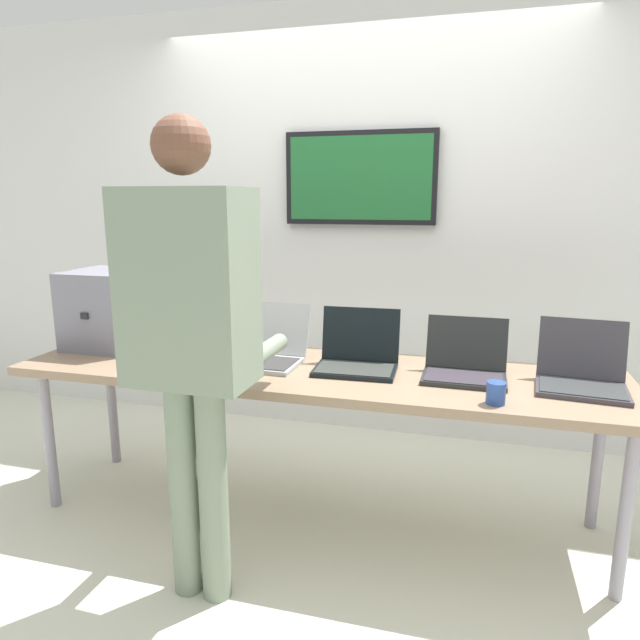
% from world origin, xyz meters
% --- Properties ---
extents(ground, '(8.00, 8.00, 0.04)m').
position_xyz_m(ground, '(0.00, 0.00, -0.02)').
color(ground, beige).
extents(back_wall, '(8.00, 0.11, 2.65)m').
position_xyz_m(back_wall, '(-0.00, 1.13, 1.33)').
color(back_wall, silver).
rests_on(back_wall, ground).
extents(workbench, '(2.75, 0.70, 0.74)m').
position_xyz_m(workbench, '(0.00, 0.00, 0.69)').
color(workbench, '#8B7058').
rests_on(workbench, ground).
extents(equipment_box, '(0.37, 0.40, 0.40)m').
position_xyz_m(equipment_box, '(-1.14, 0.11, 0.94)').
color(equipment_box, slate).
rests_on(equipment_box, workbench).
extents(laptop_station_0, '(0.36, 0.27, 0.24)m').
position_xyz_m(laptop_station_0, '(-0.72, 0.04, 0.80)').
color(laptop_station_0, black).
rests_on(laptop_station_0, workbench).
extents(laptop_station_1, '(0.34, 0.37, 0.26)m').
position_xyz_m(laptop_station_1, '(-0.24, 0.05, 0.80)').
color(laptop_station_1, '#AEB0B4').
rests_on(laptop_station_1, workbench).
extents(laptop_station_2, '(0.37, 0.31, 0.26)m').
position_xyz_m(laptop_station_2, '(0.19, 0.05, 0.80)').
color(laptop_station_2, black).
rests_on(laptop_station_2, workbench).
extents(laptop_station_3, '(0.35, 0.31, 0.25)m').
position_xyz_m(laptop_station_3, '(0.67, 0.05, 0.80)').
color(laptop_station_3, '#252828').
rests_on(laptop_station_3, workbench).
extents(laptop_station_4, '(0.37, 0.36, 0.26)m').
position_xyz_m(laptop_station_4, '(1.13, 0.04, 0.80)').
color(laptop_station_4, '#3A373F').
rests_on(laptop_station_4, workbench).
extents(person, '(0.45, 0.59, 1.77)m').
position_xyz_m(person, '(-0.27, -0.62, 1.08)').
color(person, gray).
rests_on(person, ground).
extents(coffee_mug, '(0.07, 0.07, 0.09)m').
position_xyz_m(coffee_mug, '(0.79, -0.25, 0.79)').
color(coffee_mug, '#2A4794').
rests_on(coffee_mug, workbench).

